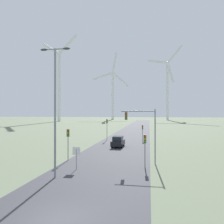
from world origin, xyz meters
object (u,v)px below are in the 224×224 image
at_px(stop_sign_near, 76,154).
at_px(traffic_light_post_near_right, 145,143).
at_px(car_approaching, 118,142).
at_px(wind_turbine_center, 167,85).
at_px(traffic_light_post_mid_right, 143,129).
at_px(traffic_light_mast_overhead, 143,125).
at_px(traffic_light_post_mid_left, 107,125).
at_px(streetlamp, 55,98).
at_px(wind_turbine_left, 113,90).
at_px(wind_turbine_far_left, 59,80).
at_px(traffic_light_post_near_left, 68,138).

height_order(stop_sign_near, traffic_light_post_near_right, traffic_light_post_near_right).
bearing_deg(stop_sign_near, traffic_light_post_near_right, 16.37).
bearing_deg(car_approaching, wind_turbine_center, 82.27).
bearing_deg(traffic_light_post_mid_right, traffic_light_mast_overhead, -87.97).
relative_size(traffic_light_post_mid_left, wind_turbine_center, 0.07).
height_order(streetlamp, wind_turbine_left, wind_turbine_left).
bearing_deg(wind_turbine_left, car_approaching, -80.12).
height_order(traffic_light_post_mid_left, traffic_light_mast_overhead, traffic_light_mast_overhead).
bearing_deg(wind_turbine_left, traffic_light_mast_overhead, -79.26).
relative_size(traffic_light_post_mid_left, wind_turbine_left, 0.07).
relative_size(traffic_light_post_near_right, traffic_light_post_mid_right, 1.05).
height_order(wind_turbine_far_left, wind_turbine_center, wind_turbine_center).
bearing_deg(traffic_light_post_mid_left, traffic_light_post_near_right, -69.07).
distance_m(car_approaching, wind_turbine_left, 158.39).
bearing_deg(wind_turbine_center, traffic_light_post_near_right, -95.40).
distance_m(traffic_light_post_near_right, wind_turbine_left, 171.97).
height_order(traffic_light_post_near_right, traffic_light_post_mid_right, traffic_light_post_near_right).
relative_size(streetlamp, wind_turbine_left, 0.19).
relative_size(car_approaching, wind_turbine_center, 0.07).
bearing_deg(wind_turbine_far_left, traffic_light_post_near_right, -62.85).
distance_m(stop_sign_near, car_approaching, 15.51).
relative_size(wind_turbine_far_left, wind_turbine_center, 0.96).
xyz_separation_m(traffic_light_post_near_left, traffic_light_post_near_right, (9.31, -1.93, -0.23)).
relative_size(streetlamp, traffic_light_post_mid_left, 2.59).
bearing_deg(traffic_light_mast_overhead, streetlamp, -138.30).
bearing_deg(traffic_light_post_mid_left, wind_turbine_center, 80.36).
height_order(traffic_light_post_near_right, wind_turbine_center, wind_turbine_center).
relative_size(traffic_light_post_near_left, wind_turbine_left, 0.06).
distance_m(car_approaching, wind_turbine_center, 150.92).
bearing_deg(stop_sign_near, traffic_light_mast_overhead, 29.51).
height_order(traffic_light_post_mid_left, wind_turbine_center, wind_turbine_center).
xyz_separation_m(traffic_light_post_near_left, traffic_light_mast_overhead, (9.11, -0.17, 1.60)).
bearing_deg(traffic_light_post_near_right, traffic_light_mast_overhead, 96.59).
height_order(traffic_light_post_near_left, traffic_light_mast_overhead, traffic_light_mast_overhead).
height_order(car_approaching, wind_turbine_far_left, wind_turbine_far_left).
bearing_deg(traffic_light_post_near_left, stop_sign_near, -58.44).
distance_m(streetlamp, wind_turbine_left, 175.10).
bearing_deg(traffic_light_post_near_left, traffic_light_post_mid_right, 67.53).
distance_m(traffic_light_post_near_right, traffic_light_mast_overhead, 2.54).
bearing_deg(traffic_light_mast_overhead, traffic_light_post_near_left, 178.92).
distance_m(traffic_light_post_near_right, wind_turbine_far_left, 136.54).
bearing_deg(traffic_light_post_near_left, wind_turbine_far_left, 113.84).
height_order(stop_sign_near, traffic_light_post_near_left, traffic_light_post_near_left).
bearing_deg(wind_turbine_center, traffic_light_post_near_left, -98.78).
bearing_deg(car_approaching, traffic_light_post_mid_left, 112.69).
bearing_deg(traffic_light_post_mid_left, wind_turbine_left, 99.08).
bearing_deg(streetlamp, traffic_light_post_mid_left, 91.15).
relative_size(traffic_light_post_near_left, car_approaching, 0.91).
xyz_separation_m(traffic_light_post_near_left, wind_turbine_center, (24.47, 158.42, 25.76)).
xyz_separation_m(car_approaching, wind_turbine_center, (19.95, 147.02, 27.62)).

